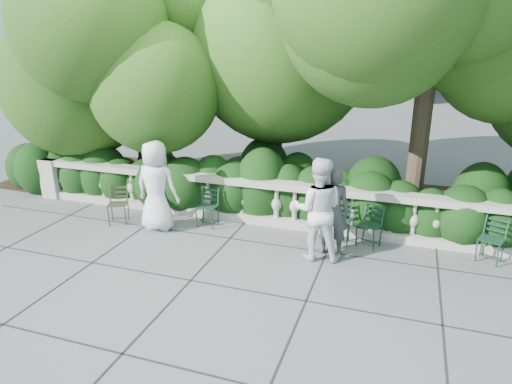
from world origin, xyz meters
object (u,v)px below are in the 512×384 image
(person_woman_grey, at_px, (332,211))
(person_businessman, at_px, (156,186))
(chair_b, at_px, (154,221))
(chair_c, at_px, (338,245))
(chair_weathered, at_px, (118,225))
(person_casual_man, at_px, (318,209))
(chair_d, at_px, (205,228))
(chair_f, at_px, (365,249))
(chair_e, at_px, (485,264))

(person_woman_grey, bearing_deg, person_businessman, -5.48)
(chair_b, relative_size, person_businessman, 0.44)
(chair_c, bearing_deg, chair_weathered, -175.76)
(person_woman_grey, xyz_separation_m, person_casual_man, (-0.23, -0.26, 0.11))
(chair_d, relative_size, person_businessman, 0.44)
(chair_f, xyz_separation_m, chair_weathered, (-5.25, -0.55, 0.00))
(person_casual_man, bearing_deg, person_businessman, -13.11)
(chair_f, bearing_deg, chair_d, -159.41)
(person_woman_grey, bearing_deg, chair_weathered, -3.75)
(chair_c, relative_size, chair_e, 1.00)
(chair_d, bearing_deg, chair_b, 178.43)
(chair_e, distance_m, person_casual_man, 3.22)
(chair_e, bearing_deg, person_woman_grey, -148.69)
(chair_b, height_order, person_casual_man, person_casual_man)
(chair_e, height_order, person_woman_grey, person_woman_grey)
(chair_c, xyz_separation_m, chair_e, (2.68, 0.07, 0.00))
(chair_b, relative_size, chair_e, 1.00)
(chair_d, xyz_separation_m, person_casual_man, (2.54, -0.58, 0.96))
(chair_c, bearing_deg, chair_e, -0.55)
(chair_d, relative_size, chair_weathered, 1.00)
(chair_d, relative_size, person_woman_grey, 0.49)
(chair_c, distance_m, person_woman_grey, 0.94)
(chair_c, bearing_deg, chair_b, 178.26)
(chair_b, height_order, chair_weathered, same)
(chair_c, height_order, person_woman_grey, person_woman_grey)
(chair_c, xyz_separation_m, person_businessman, (-3.78, -0.38, 0.96))
(chair_weathered, bearing_deg, person_woman_grey, -22.07)
(chair_f, bearing_deg, chair_e, 20.35)
(chair_f, bearing_deg, person_woman_grey, -127.16)
(person_businessman, bearing_deg, chair_e, -175.22)
(chair_d, height_order, chair_e, same)
(chair_c, bearing_deg, person_casual_man, -118.16)
(chair_c, relative_size, person_businessman, 0.44)
(chair_e, height_order, chair_f, same)
(chair_b, xyz_separation_m, person_casual_man, (3.82, -0.61, 0.96))
(chair_b, height_order, person_businessman, person_businessman)
(chair_f, bearing_deg, chair_c, -158.02)
(chair_b, relative_size, person_casual_man, 0.44)
(chair_f, distance_m, person_casual_man, 1.44)
(person_casual_man, bearing_deg, chair_e, -175.69)
(chair_e, xyz_separation_m, person_casual_man, (-2.99, -0.71, 0.96))
(chair_d, distance_m, person_businessman, 1.38)
(chair_f, bearing_deg, chair_weathered, -154.88)
(person_businessman, distance_m, person_casual_man, 3.48)
(person_businessman, bearing_deg, chair_b, -45.29)
(person_casual_man, bearing_deg, chair_b, -18.04)
(chair_b, bearing_deg, chair_weathered, -150.67)
(chair_c, bearing_deg, person_woman_grey, -104.46)
(chair_d, height_order, chair_f, same)
(chair_weathered, bearing_deg, chair_e, -19.27)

